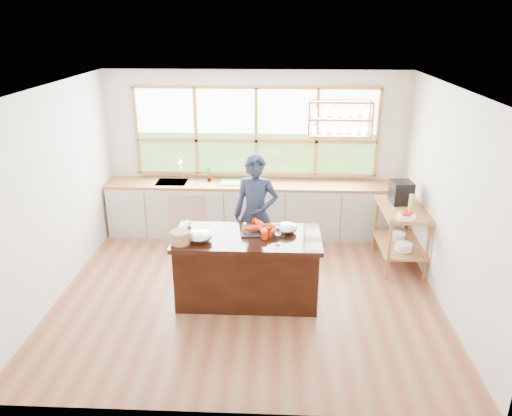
# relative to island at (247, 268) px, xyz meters

# --- Properties ---
(ground_plane) EXTENTS (5.00, 5.00, 0.00)m
(ground_plane) POSITION_rel_island_xyz_m (0.00, 0.20, -0.45)
(ground_plane) COLOR brown
(room_shell) EXTENTS (5.02, 4.52, 2.71)m
(room_shell) POSITION_rel_island_xyz_m (0.02, 0.71, 1.30)
(room_shell) COLOR silver
(room_shell) RESTS_ON ground_plane
(back_counter) EXTENTS (4.90, 0.63, 0.90)m
(back_counter) POSITION_rel_island_xyz_m (-0.02, 2.14, 0.00)
(back_counter) COLOR beige
(back_counter) RESTS_ON ground_plane
(right_shelf_unit) EXTENTS (0.62, 1.10, 0.90)m
(right_shelf_unit) POSITION_rel_island_xyz_m (2.19, 1.09, 0.15)
(right_shelf_unit) COLOR #995633
(right_shelf_unit) RESTS_ON ground_plane
(island) EXTENTS (1.85, 0.90, 0.90)m
(island) POSITION_rel_island_xyz_m (0.00, 0.00, 0.00)
(island) COLOR black
(island) RESTS_ON ground_plane
(cook) EXTENTS (0.67, 0.47, 1.74)m
(cook) POSITION_rel_island_xyz_m (0.07, 0.81, 0.41)
(cook) COLOR #1C253C
(cook) RESTS_ON ground_plane
(potted_plant) EXTENTS (0.16, 0.13, 0.26)m
(potted_plant) POSITION_rel_island_xyz_m (-0.78, 2.20, 0.57)
(potted_plant) COLOR slate
(potted_plant) RESTS_ON back_counter
(cutting_board) EXTENTS (0.41, 0.32, 0.01)m
(cutting_board) POSITION_rel_island_xyz_m (-0.37, 2.14, 0.45)
(cutting_board) COLOR #52C740
(cutting_board) RESTS_ON back_counter
(espresso_machine) EXTENTS (0.33, 0.34, 0.33)m
(espresso_machine) POSITION_rel_island_xyz_m (2.19, 1.30, 0.61)
(espresso_machine) COLOR black
(espresso_machine) RESTS_ON right_shelf_unit
(wine_bottle) EXTENTS (0.07, 0.07, 0.27)m
(wine_bottle) POSITION_rel_island_xyz_m (2.24, 0.91, 0.58)
(wine_bottle) COLOR #ACB051
(wine_bottle) RESTS_ON right_shelf_unit
(fruit_bowl) EXTENTS (0.25, 0.25, 0.11)m
(fruit_bowl) POSITION_rel_island_xyz_m (2.14, 0.70, 0.49)
(fruit_bowl) COLOR white
(fruit_bowl) RESTS_ON right_shelf_unit
(slate_board) EXTENTS (0.57, 0.42, 0.02)m
(slate_board) POSITION_rel_island_xyz_m (0.19, 0.15, 0.45)
(slate_board) COLOR black
(slate_board) RESTS_ON island
(lobster_pile) EXTENTS (0.52, 0.48, 0.08)m
(lobster_pile) POSITION_rel_island_xyz_m (0.21, 0.12, 0.50)
(lobster_pile) COLOR red
(lobster_pile) RESTS_ON slate_board
(mixing_bowl_left) EXTENTS (0.31, 0.31, 0.15)m
(mixing_bowl_left) POSITION_rel_island_xyz_m (-0.57, -0.17, 0.51)
(mixing_bowl_left) COLOR silver
(mixing_bowl_left) RESTS_ON island
(mixing_bowl_right) EXTENTS (0.28, 0.28, 0.14)m
(mixing_bowl_right) POSITION_rel_island_xyz_m (0.49, 0.14, 0.51)
(mixing_bowl_right) COLOR silver
(mixing_bowl_right) RESTS_ON island
(wine_glass) EXTENTS (0.08, 0.08, 0.22)m
(wine_glass) POSITION_rel_island_xyz_m (0.38, -0.23, 0.61)
(wine_glass) COLOR white
(wine_glass) RESTS_ON island
(wicker_basket) EXTENTS (0.24, 0.24, 0.16)m
(wicker_basket) POSITION_rel_island_xyz_m (-0.80, -0.25, 0.52)
(wicker_basket) COLOR #AA8152
(wicker_basket) RESTS_ON island
(parchment_roll) EXTENTS (0.13, 0.31, 0.08)m
(parchment_roll) POSITION_rel_island_xyz_m (-0.83, 0.16, 0.49)
(parchment_roll) COLOR silver
(parchment_roll) RESTS_ON island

